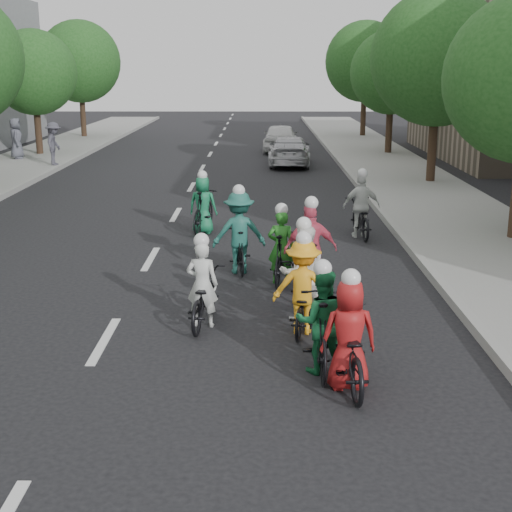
{
  "coord_description": "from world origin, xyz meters",
  "views": [
    {
      "loc": [
        2.49,
        -10.64,
        4.25
      ],
      "look_at": [
        2.42,
        1.53,
        1.0
      ],
      "focal_mm": 50.0,
      "sensor_mm": 36.0,
      "label": 1
    }
  ],
  "objects_px": {
    "follow_car_lead": "(290,151)",
    "cyclist_1": "(321,328)",
    "cyclist_7": "(239,238)",
    "spectator_0": "(54,144)",
    "cyclist_0": "(203,294)",
    "cyclist_2": "(303,295)",
    "cyclist_5": "(281,254)",
    "cyclist_6": "(303,283)",
    "follow_car_trail": "(280,138)",
    "cyclist_8": "(361,213)",
    "cyclist_9": "(203,209)",
    "cyclist_3": "(310,258)",
    "cyclist_4": "(348,345)",
    "spectator_2": "(16,138)"
  },
  "relations": [
    {
      "from": "cyclist_2",
      "to": "cyclist_6",
      "type": "bearing_deg",
      "value": -82.67
    },
    {
      "from": "cyclist_6",
      "to": "follow_car_trail",
      "type": "relative_size",
      "value": 0.43
    },
    {
      "from": "follow_car_lead",
      "to": "cyclist_1",
      "type": "bearing_deg",
      "value": 91.52
    },
    {
      "from": "spectator_2",
      "to": "follow_car_lead",
      "type": "bearing_deg",
      "value": -108.65
    },
    {
      "from": "cyclist_2",
      "to": "cyclist_8",
      "type": "distance_m",
      "value": 7.05
    },
    {
      "from": "cyclist_5",
      "to": "follow_car_trail",
      "type": "relative_size",
      "value": 0.42
    },
    {
      "from": "cyclist_3",
      "to": "cyclist_4",
      "type": "height_order",
      "value": "cyclist_3"
    },
    {
      "from": "follow_car_trail",
      "to": "spectator_2",
      "type": "xyz_separation_m",
      "value": [
        -12.19,
        -4.08,
        0.35
      ]
    },
    {
      "from": "cyclist_8",
      "to": "spectator_0",
      "type": "distance_m",
      "value": 17.0
    },
    {
      "from": "cyclist_8",
      "to": "cyclist_2",
      "type": "bearing_deg",
      "value": 69.97
    },
    {
      "from": "cyclist_6",
      "to": "follow_car_trail",
      "type": "height_order",
      "value": "cyclist_6"
    },
    {
      "from": "cyclist_2",
      "to": "spectator_0",
      "type": "bearing_deg",
      "value": -53.54
    },
    {
      "from": "cyclist_2",
      "to": "cyclist_5",
      "type": "bearing_deg",
      "value": -73.94
    },
    {
      "from": "cyclist_7",
      "to": "spectator_0",
      "type": "xyz_separation_m",
      "value": [
        -8.35,
        15.91,
        0.32
      ]
    },
    {
      "from": "cyclist_1",
      "to": "spectator_0",
      "type": "xyz_separation_m",
      "value": [
        -9.66,
        20.97,
        0.41
      ]
    },
    {
      "from": "cyclist_2",
      "to": "cyclist_4",
      "type": "xyz_separation_m",
      "value": [
        0.49,
        -2.07,
        -0.03
      ]
    },
    {
      "from": "cyclist_2",
      "to": "follow_car_lead",
      "type": "relative_size",
      "value": 0.39
    },
    {
      "from": "cyclist_6",
      "to": "follow_car_trail",
      "type": "bearing_deg",
      "value": -96.2
    },
    {
      "from": "cyclist_8",
      "to": "spectator_0",
      "type": "relative_size",
      "value": 1.01
    },
    {
      "from": "cyclist_6",
      "to": "spectator_0",
      "type": "xyz_separation_m",
      "value": [
        -9.52,
        18.81,
        0.41
      ]
    },
    {
      "from": "cyclist_4",
      "to": "cyclist_8",
      "type": "xyz_separation_m",
      "value": [
        1.38,
        8.86,
        0.01
      ]
    },
    {
      "from": "cyclist_7",
      "to": "cyclist_1",
      "type": "bearing_deg",
      "value": 96.86
    },
    {
      "from": "spectator_2",
      "to": "cyclist_7",
      "type": "bearing_deg",
      "value": -162.88
    },
    {
      "from": "cyclist_2",
      "to": "follow_car_lead",
      "type": "xyz_separation_m",
      "value": [
        0.61,
        20.5,
        0.01
      ]
    },
    {
      "from": "cyclist_3",
      "to": "follow_car_trail",
      "type": "height_order",
      "value": "cyclist_3"
    },
    {
      "from": "cyclist_0",
      "to": "cyclist_5",
      "type": "height_order",
      "value": "cyclist_5"
    },
    {
      "from": "cyclist_2",
      "to": "cyclist_7",
      "type": "relative_size",
      "value": 0.91
    },
    {
      "from": "cyclist_5",
      "to": "spectator_2",
      "type": "relative_size",
      "value": 0.97
    },
    {
      "from": "cyclist_2",
      "to": "cyclist_9",
      "type": "relative_size",
      "value": 0.88
    },
    {
      "from": "cyclist_7",
      "to": "follow_car_lead",
      "type": "xyz_separation_m",
      "value": [
        1.75,
        16.97,
        -0.1
      ]
    },
    {
      "from": "follow_car_lead",
      "to": "cyclist_9",
      "type": "bearing_deg",
      "value": 80.72
    },
    {
      "from": "cyclist_8",
      "to": "spectator_2",
      "type": "bearing_deg",
      "value": -51.81
    },
    {
      "from": "cyclist_4",
      "to": "cyclist_2",
      "type": "bearing_deg",
      "value": -80.33
    },
    {
      "from": "cyclist_0",
      "to": "cyclist_7",
      "type": "xyz_separation_m",
      "value": [
        0.52,
        3.19,
        0.21
      ]
    },
    {
      "from": "follow_car_lead",
      "to": "spectator_2",
      "type": "relative_size",
      "value": 2.4
    },
    {
      "from": "spectator_0",
      "to": "cyclist_6",
      "type": "bearing_deg",
      "value": -153.06
    },
    {
      "from": "follow_car_lead",
      "to": "follow_car_trail",
      "type": "height_order",
      "value": "follow_car_trail"
    },
    {
      "from": "cyclist_4",
      "to": "cyclist_6",
      "type": "relative_size",
      "value": 1.08
    },
    {
      "from": "cyclist_4",
      "to": "follow_car_lead",
      "type": "relative_size",
      "value": 0.45
    },
    {
      "from": "cyclist_2",
      "to": "follow_car_trail",
      "type": "height_order",
      "value": "cyclist_2"
    },
    {
      "from": "cyclist_6",
      "to": "cyclist_2",
      "type": "bearing_deg",
      "value": 81.42
    },
    {
      "from": "cyclist_1",
      "to": "cyclist_2",
      "type": "height_order",
      "value": "cyclist_2"
    },
    {
      "from": "cyclist_7",
      "to": "spectator_0",
      "type": "distance_m",
      "value": 17.97
    },
    {
      "from": "cyclist_2",
      "to": "cyclist_4",
      "type": "bearing_deg",
      "value": 113.89
    },
    {
      "from": "follow_car_lead",
      "to": "spectator_0",
      "type": "height_order",
      "value": "spectator_0"
    },
    {
      "from": "cyclist_0",
      "to": "cyclist_9",
      "type": "xyz_separation_m",
      "value": [
        -0.53,
        6.93,
        0.1
      ]
    },
    {
      "from": "cyclist_3",
      "to": "follow_car_lead",
      "type": "distance_m",
      "value": 18.42
    },
    {
      "from": "cyclist_2",
      "to": "spectator_2",
      "type": "relative_size",
      "value": 0.93
    },
    {
      "from": "cyclist_8",
      "to": "cyclist_9",
      "type": "bearing_deg",
      "value": -11.25
    },
    {
      "from": "cyclist_1",
      "to": "cyclist_8",
      "type": "height_order",
      "value": "cyclist_8"
    }
  ]
}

